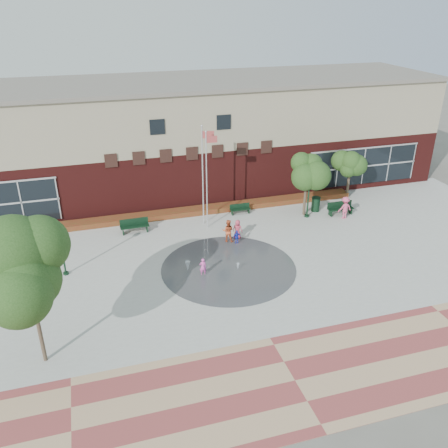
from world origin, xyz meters
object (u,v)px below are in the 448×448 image
object	(u,v)px
child_splash	(203,267)
trash_can	(316,204)
bench_left	(135,228)
tree_big_left	(27,270)
flagpole_left	(207,176)
flagpole_right	(203,171)

from	to	relation	value
child_splash	trash_can	bearing A→B (deg)	-143.70
bench_left	tree_big_left	xyz separation A→B (m)	(-5.63, -12.08, 4.57)
tree_big_left	child_splash	size ratio (longest dim) A/B	6.02
flagpole_left	tree_big_left	world-z (taller)	flagpole_left
flagpole_left	trash_can	bearing A→B (deg)	5.76
tree_big_left	child_splash	bearing A→B (deg)	30.09
flagpole_left	flagpole_right	bearing A→B (deg)	100.00
flagpole_right	child_splash	size ratio (longest dim) A/B	6.51
trash_can	tree_big_left	distance (m)	23.39
tree_big_left	flagpole_right	bearing A→B (deg)	48.44
flagpole_left	tree_big_left	size ratio (longest dim) A/B	1.05
flagpole_left	flagpole_right	distance (m)	0.75
trash_can	flagpole_right	bearing A→B (deg)	177.85
trash_can	child_splash	size ratio (longest dim) A/B	1.01
flagpole_right	child_splash	xyz separation A→B (m)	(-1.88, -7.00, -3.57)
bench_left	flagpole_left	bearing A→B (deg)	-7.99
flagpole_left	bench_left	distance (m)	6.43
flagpole_right	bench_left	world-z (taller)	flagpole_right
trash_can	tree_big_left	bearing A→B (deg)	-149.06
bench_left	trash_can	distance (m)	14.09
flagpole_left	flagpole_right	world-z (taller)	flagpole_right
bench_left	tree_big_left	size ratio (longest dim) A/B	0.30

